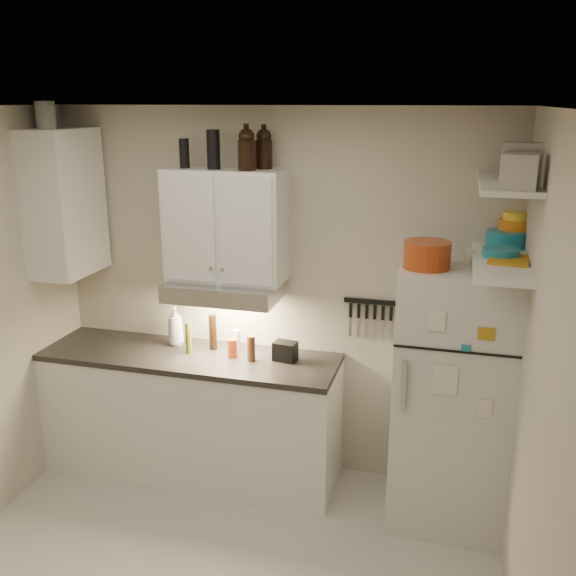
# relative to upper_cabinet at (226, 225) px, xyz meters

# --- Properties ---
(ceiling) EXTENTS (3.20, 3.00, 0.02)m
(ceiling) POSITION_rel_upper_cabinet_xyz_m (0.30, -1.33, 0.78)
(ceiling) COLOR white
(ceiling) RESTS_ON ground
(back_wall) EXTENTS (3.20, 0.02, 2.60)m
(back_wall) POSITION_rel_upper_cabinet_xyz_m (0.30, 0.18, -0.53)
(back_wall) COLOR beige
(back_wall) RESTS_ON ground
(right_wall) EXTENTS (0.02, 3.00, 2.60)m
(right_wall) POSITION_rel_upper_cabinet_xyz_m (1.91, -1.33, -0.53)
(right_wall) COLOR beige
(right_wall) RESTS_ON ground
(base_cabinet) EXTENTS (2.10, 0.60, 0.88)m
(base_cabinet) POSITION_rel_upper_cabinet_xyz_m (-0.25, -0.14, -1.39)
(base_cabinet) COLOR white
(base_cabinet) RESTS_ON floor
(countertop) EXTENTS (2.10, 0.62, 0.04)m
(countertop) POSITION_rel_upper_cabinet_xyz_m (-0.25, -0.14, -0.93)
(countertop) COLOR #282523
(countertop) RESTS_ON base_cabinet
(upper_cabinet) EXTENTS (0.80, 0.33, 0.75)m
(upper_cabinet) POSITION_rel_upper_cabinet_xyz_m (0.00, 0.00, 0.00)
(upper_cabinet) COLOR white
(upper_cabinet) RESTS_ON back_wall
(side_cabinet) EXTENTS (0.33, 0.55, 1.00)m
(side_cabinet) POSITION_rel_upper_cabinet_xyz_m (-1.14, -0.14, 0.12)
(side_cabinet) COLOR white
(side_cabinet) RESTS_ON left_wall
(range_hood) EXTENTS (0.76, 0.46, 0.12)m
(range_hood) POSITION_rel_upper_cabinet_xyz_m (0.00, -0.06, -0.44)
(range_hood) COLOR silver
(range_hood) RESTS_ON back_wall
(fridge) EXTENTS (0.70, 0.68, 1.70)m
(fridge) POSITION_rel_upper_cabinet_xyz_m (1.55, -0.18, -0.98)
(fridge) COLOR silver
(fridge) RESTS_ON floor
(shelf_hi) EXTENTS (0.30, 0.95, 0.03)m
(shelf_hi) POSITION_rel_upper_cabinet_xyz_m (1.75, -0.31, 0.38)
(shelf_hi) COLOR white
(shelf_hi) RESTS_ON right_wall
(shelf_lo) EXTENTS (0.30, 0.95, 0.03)m
(shelf_lo) POSITION_rel_upper_cabinet_xyz_m (1.75, -0.31, -0.07)
(shelf_lo) COLOR white
(shelf_lo) RESTS_ON right_wall
(knife_strip) EXTENTS (0.42, 0.02, 0.03)m
(knife_strip) POSITION_rel_upper_cabinet_xyz_m (1.00, 0.15, -0.51)
(knife_strip) COLOR black
(knife_strip) RESTS_ON back_wall
(dutch_oven) EXTENTS (0.28, 0.28, 0.16)m
(dutch_oven) POSITION_rel_upper_cabinet_xyz_m (1.35, -0.32, -0.05)
(dutch_oven) COLOR #A03912
(dutch_oven) RESTS_ON fridge
(book_stack) EXTENTS (0.24, 0.29, 0.09)m
(book_stack) POSITION_rel_upper_cabinet_xyz_m (1.79, -0.34, -0.08)
(book_stack) COLOR #B98017
(book_stack) RESTS_ON fridge
(spice_jar) EXTENTS (0.06, 0.06, 0.09)m
(spice_jar) POSITION_rel_upper_cabinet_xyz_m (1.59, -0.16, -0.08)
(spice_jar) COLOR silver
(spice_jar) RESTS_ON fridge
(stock_pot) EXTENTS (0.28, 0.28, 0.17)m
(stock_pot) POSITION_rel_upper_cabinet_xyz_m (1.83, -0.05, 0.48)
(stock_pot) COLOR silver
(stock_pot) RESTS_ON shelf_hi
(tin_a) EXTENTS (0.22, 0.20, 0.21)m
(tin_a) POSITION_rel_upper_cabinet_xyz_m (1.81, -0.40, 0.49)
(tin_a) COLOR #AAAAAD
(tin_a) RESTS_ON shelf_hi
(tin_b) EXTENTS (0.20, 0.20, 0.17)m
(tin_b) POSITION_rel_upper_cabinet_xyz_m (1.78, -0.67, 0.48)
(tin_b) COLOR #AAAAAD
(tin_b) RESTS_ON shelf_hi
(bowl_teal) EXTENTS (0.24, 0.24, 0.10)m
(bowl_teal) POSITION_rel_upper_cabinet_xyz_m (1.80, 0.03, -0.00)
(bowl_teal) COLOR teal
(bowl_teal) RESTS_ON shelf_lo
(bowl_orange) EXTENTS (0.20, 0.20, 0.06)m
(bowl_orange) POSITION_rel_upper_cabinet_xyz_m (1.84, 0.10, 0.08)
(bowl_orange) COLOR orange
(bowl_orange) RESTS_ON bowl_teal
(bowl_yellow) EXTENTS (0.15, 0.15, 0.05)m
(bowl_yellow) POSITION_rel_upper_cabinet_xyz_m (1.84, 0.10, 0.13)
(bowl_yellow) COLOR yellow
(bowl_yellow) RESTS_ON bowl_orange
(plates) EXTENTS (0.26, 0.26, 0.05)m
(plates) POSITION_rel_upper_cabinet_xyz_m (1.75, -0.26, -0.02)
(plates) COLOR teal
(plates) RESTS_ON shelf_lo
(growler_a) EXTENTS (0.11, 0.11, 0.27)m
(growler_a) POSITION_rel_upper_cabinet_xyz_m (0.18, -0.07, 0.51)
(growler_a) COLOR black
(growler_a) RESTS_ON upper_cabinet
(growler_b) EXTENTS (0.14, 0.14, 0.26)m
(growler_b) POSITION_rel_upper_cabinet_xyz_m (0.25, 0.06, 0.51)
(growler_b) COLOR black
(growler_b) RESTS_ON upper_cabinet
(thermos_a) EXTENTS (0.09, 0.09, 0.25)m
(thermos_a) POSITION_rel_upper_cabinet_xyz_m (-0.05, -0.05, 0.50)
(thermos_a) COLOR black
(thermos_a) RESTS_ON upper_cabinet
(thermos_b) EXTENTS (0.08, 0.08, 0.19)m
(thermos_b) POSITION_rel_upper_cabinet_xyz_m (-0.26, -0.03, 0.47)
(thermos_b) COLOR black
(thermos_b) RESTS_ON upper_cabinet
(side_jar) EXTENTS (0.17, 0.17, 0.18)m
(side_jar) POSITION_rel_upper_cabinet_xyz_m (-1.20, -0.15, 0.71)
(side_jar) COLOR silver
(side_jar) RESTS_ON side_cabinet
(soap_bottle) EXTENTS (0.14, 0.14, 0.33)m
(soap_bottle) POSITION_rel_upper_cabinet_xyz_m (-0.41, 0.01, -0.74)
(soap_bottle) COLOR white
(soap_bottle) RESTS_ON countertop
(pepper_mill) EXTENTS (0.06, 0.06, 0.18)m
(pepper_mill) POSITION_rel_upper_cabinet_xyz_m (0.21, -0.13, -0.81)
(pepper_mill) COLOR brown
(pepper_mill) RESTS_ON countertop
(oil_bottle) EXTENTS (0.05, 0.05, 0.23)m
(oil_bottle) POSITION_rel_upper_cabinet_xyz_m (-0.26, -0.11, -0.79)
(oil_bottle) COLOR #5A5F17
(oil_bottle) RESTS_ON countertop
(vinegar_bottle) EXTENTS (0.06, 0.06, 0.26)m
(vinegar_bottle) POSITION_rel_upper_cabinet_xyz_m (-0.12, -0.00, -0.77)
(vinegar_bottle) COLOR black
(vinegar_bottle) RESTS_ON countertop
(clear_bottle) EXTENTS (0.06, 0.06, 0.15)m
(clear_bottle) POSITION_rel_upper_cabinet_xyz_m (0.05, 0.02, -0.83)
(clear_bottle) COLOR silver
(clear_bottle) RESTS_ON countertop
(red_jar) EXTENTS (0.07, 0.07, 0.13)m
(red_jar) POSITION_rel_upper_cabinet_xyz_m (0.06, -0.10, -0.84)
(red_jar) COLOR #A03912
(red_jar) RESTS_ON countertop
(caddy) EXTENTS (0.17, 0.13, 0.13)m
(caddy) POSITION_rel_upper_cabinet_xyz_m (0.43, -0.06, -0.84)
(caddy) COLOR black
(caddy) RESTS_ON countertop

